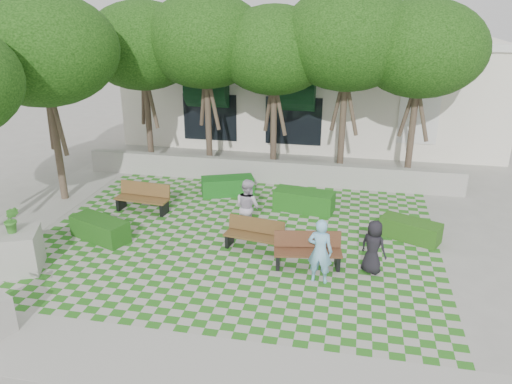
% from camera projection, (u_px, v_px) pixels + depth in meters
% --- Properties ---
extents(ground, '(90.00, 90.00, 0.00)m').
position_uv_depth(ground, '(229.00, 254.00, 14.35)').
color(ground, gray).
rests_on(ground, ground).
extents(lawn, '(12.00, 12.00, 0.00)m').
position_uv_depth(lawn, '(237.00, 239.00, 15.26)').
color(lawn, '#2B721E').
rests_on(lawn, ground).
extents(sidewalk_south, '(16.00, 2.00, 0.01)m').
position_uv_depth(sidewalk_south, '(171.00, 364.00, 10.06)').
color(sidewalk_south, '#9E9B93').
rests_on(sidewalk_south, ground).
extents(sidewalk_west, '(2.00, 12.00, 0.01)m').
position_uv_depth(sidewalk_west, '(27.00, 220.00, 16.60)').
color(sidewalk_west, '#9E9B93').
rests_on(sidewalk_west, ground).
extents(retaining_wall, '(15.00, 0.36, 0.90)m').
position_uv_depth(retaining_wall, '(267.00, 171.00, 19.85)').
color(retaining_wall, '#9E9B93').
rests_on(retaining_wall, ground).
extents(bench_east, '(1.91, 0.90, 0.96)m').
position_uv_depth(bench_east, '(308.00, 251.00, 13.58)').
color(bench_east, '#4E2D1A').
rests_on(bench_east, ground).
extents(bench_mid, '(1.79, 0.84, 0.91)m').
position_uv_depth(bench_mid, '(254.00, 235.00, 14.54)').
color(bench_mid, '#50381B').
rests_on(bench_mid, ground).
extents(bench_west, '(1.91, 0.79, 0.98)m').
position_uv_depth(bench_west, '(143.00, 198.00, 17.14)').
color(bench_west, brown).
rests_on(bench_west, ground).
extents(hedge_east, '(1.90, 1.37, 0.62)m').
position_uv_depth(hedge_east, '(410.00, 230.00, 15.17)').
color(hedge_east, '#214D14').
rests_on(hedge_east, ground).
extents(hedge_midright, '(2.14, 1.13, 0.71)m').
position_uv_depth(hedge_midright, '(304.00, 201.00, 17.22)').
color(hedge_midright, '#195316').
rests_on(hedge_midright, ground).
extents(hedge_midleft, '(2.06, 1.41, 0.67)m').
position_uv_depth(hedge_midleft, '(228.00, 186.00, 18.64)').
color(hedge_midleft, '#16531A').
rests_on(hedge_midleft, ground).
extents(hedge_west, '(2.04, 1.41, 0.66)m').
position_uv_depth(hedge_west, '(100.00, 229.00, 15.18)').
color(hedge_west, '#194913').
rests_on(hedge_west, ground).
extents(planter_back, '(1.47, 1.47, 1.86)m').
position_uv_depth(planter_back, '(17.00, 249.00, 13.33)').
color(planter_back, '#9E9B93').
rests_on(planter_back, ground).
extents(person_blue, '(0.69, 0.50, 1.76)m').
position_uv_depth(person_blue, '(320.00, 251.00, 12.68)').
color(person_blue, '#7EBFE7').
rests_on(person_blue, ground).
extents(person_dark, '(0.87, 0.78, 1.49)m').
position_uv_depth(person_dark, '(373.00, 247.00, 13.18)').
color(person_dark, black).
rests_on(person_dark, ground).
extents(person_white, '(1.10, 1.05, 1.79)m').
position_uv_depth(person_white, '(248.00, 207.00, 15.34)').
color(person_white, silver).
rests_on(person_white, ground).
extents(tree_row, '(17.70, 13.40, 7.41)m').
position_uv_depth(tree_row, '(217.00, 48.00, 18.26)').
color(tree_row, '#47382B').
rests_on(tree_row, ground).
extents(building, '(18.00, 8.92, 5.15)m').
position_uv_depth(building, '(312.00, 88.00, 26.12)').
color(building, silver).
rests_on(building, ground).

